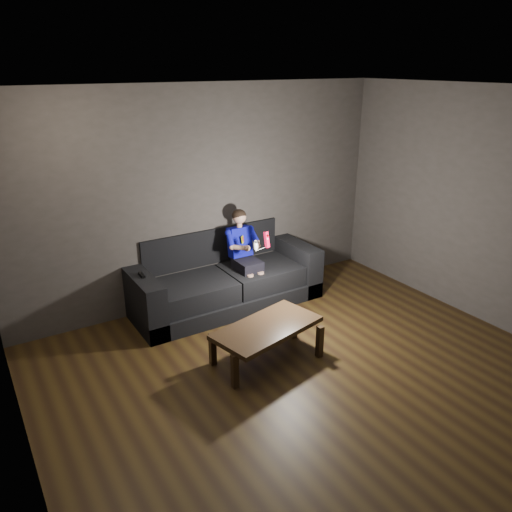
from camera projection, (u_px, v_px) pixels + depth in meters
floor at (329, 394)px, 4.67m from camera, size 5.00×5.00×0.00m
back_wall at (205, 197)px, 6.16m from camera, size 5.00×0.04×2.70m
left_wall at (14, 344)px, 2.96m from camera, size 0.04×5.00×2.70m
ceiling at (349, 92)px, 3.69m from camera, size 5.00×5.00×0.02m
sofa at (223, 281)px, 6.35m from camera, size 2.39×1.03×0.92m
child at (244, 247)px, 6.27m from camera, size 0.43×0.52×1.05m
wii_remote_red at (267, 240)px, 5.91m from camera, size 0.06×0.08×0.20m
nunchuk_white at (256, 245)px, 5.86m from camera, size 0.08×0.10×0.14m
wii_remote_black at (142, 275)px, 5.62m from camera, size 0.04×0.16×0.03m
coffee_table at (267, 330)px, 5.08m from camera, size 1.22×0.80×0.41m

